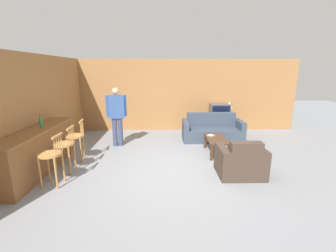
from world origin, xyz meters
TOP-DOWN VIEW (x-y plane):
  - ground_plane at (0.00, 0.00)m, footprint 24.00×24.00m
  - wall_back at (0.00, 3.70)m, footprint 9.40×0.08m
  - wall_left at (-3.27, 1.35)m, footprint 0.08×8.70m
  - bar_counter at (-2.93, 0.07)m, footprint 0.55×2.60m
  - bar_chair_near at (-2.36, -0.54)m, footprint 0.44×0.44m
  - bar_chair_mid at (-2.36, 0.07)m, footprint 0.44×0.44m
  - bar_chair_far at (-2.36, 0.69)m, footprint 0.49×0.49m
  - couch_far at (1.38, 2.39)m, footprint 1.91×0.83m
  - armchair_near at (1.46, -0.20)m, footprint 0.95×0.78m
  - coffee_table at (1.22, 1.12)m, footprint 0.51×1.02m
  - tv_unit at (1.84, 3.37)m, footprint 0.96×0.48m
  - tv at (1.84, 3.37)m, footprint 0.70×0.47m
  - bottle at (-2.88, 0.22)m, footprint 0.06×0.06m
  - book_on_table at (1.13, 1.37)m, footprint 0.23×0.22m
  - table_lamp at (2.17, 3.37)m, footprint 0.25×0.25m
  - person_by_window at (-1.56, 1.84)m, footprint 0.58×0.27m

SIDE VIEW (x-z plane):
  - ground_plane at x=0.00m, z-range 0.00..0.00m
  - tv_unit at x=1.84m, z-range 0.00..0.59m
  - couch_far at x=1.38m, z-range -0.12..0.73m
  - armchair_near at x=1.46m, z-range -0.11..0.72m
  - coffee_table at x=1.22m, z-range 0.15..0.58m
  - book_on_table at x=1.13m, z-range 0.44..0.46m
  - bar_counter at x=-2.93m, z-range 0.00..0.98m
  - bar_chair_near at x=-2.36m, z-range 0.06..1.09m
  - bar_chair_mid at x=-2.36m, z-range 0.06..1.09m
  - bar_chair_far at x=-2.36m, z-range 0.06..1.09m
  - tv at x=1.84m, z-range 0.59..1.03m
  - table_lamp at x=2.17m, z-range 0.71..1.21m
  - person_by_window at x=-1.56m, z-range 0.11..1.84m
  - bottle at x=-2.88m, z-range 0.96..1.26m
  - wall_back at x=0.00m, z-range 0.00..2.60m
  - wall_left at x=-3.27m, z-range 0.00..2.60m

